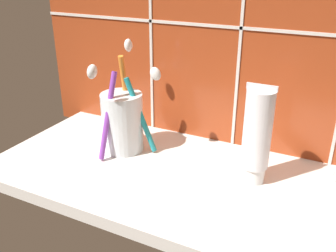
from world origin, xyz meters
The scene contains 3 objects.
sink_counter centered at (0.00, 0.00, 1.00)cm, with size 65.95×28.56×2.00cm, color silver.
toothbrush_cup centered at (-14.85, 3.28, 7.52)cm, with size 10.75×12.40×18.64cm.
toothpaste_tube centered at (8.12, 3.28, 9.54)cm, with size 4.29×4.09×15.19cm.
Camera 1 is at (18.38, -45.72, 32.77)cm, focal length 40.00 mm.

